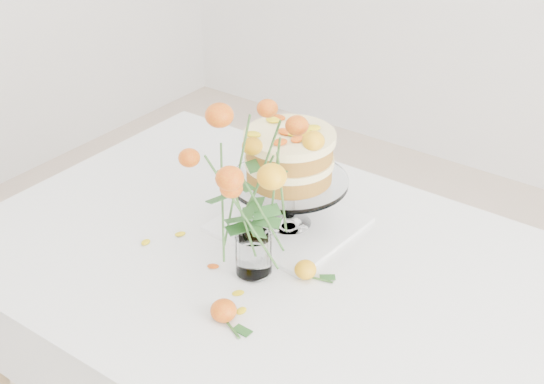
# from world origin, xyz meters

# --- Properties ---
(table) EXTENTS (1.43, 0.93, 0.76)m
(table) POSITION_xyz_m (0.00, 0.00, 0.67)
(table) COLOR tan
(table) RESTS_ON ground
(napkin) EXTENTS (0.30, 0.30, 0.01)m
(napkin) POSITION_xyz_m (-0.08, 0.13, 0.76)
(napkin) COLOR white
(napkin) RESTS_ON table
(cake_stand) EXTENTS (0.27, 0.27, 0.24)m
(cake_stand) POSITION_xyz_m (-0.08, 0.13, 0.93)
(cake_stand) COLOR silver
(cake_stand) RESTS_ON napkin
(rose_vase) EXTENTS (0.32, 0.32, 0.38)m
(rose_vase) POSITION_xyz_m (-0.04, -0.07, 0.98)
(rose_vase) COLOR silver
(rose_vase) RESTS_ON table
(loose_rose_near) EXTENTS (0.08, 0.05, 0.04)m
(loose_rose_near) POSITION_xyz_m (0.06, -0.01, 0.78)
(loose_rose_near) COLOR orange
(loose_rose_near) RESTS_ON table
(loose_rose_far) EXTENTS (0.09, 0.06, 0.04)m
(loose_rose_far) POSITION_xyz_m (0.01, -0.22, 0.78)
(loose_rose_far) COLOR red
(loose_rose_far) RESTS_ON table
(stray_petal_a) EXTENTS (0.03, 0.02, 0.00)m
(stray_petal_a) POSITION_xyz_m (-0.12, -0.10, 0.76)
(stray_petal_a) COLOR yellow
(stray_petal_a) RESTS_ON table
(stray_petal_b) EXTENTS (0.03, 0.02, 0.00)m
(stray_petal_b) POSITION_xyz_m (-0.02, -0.14, 0.76)
(stray_petal_b) COLOR yellow
(stray_petal_b) RESTS_ON table
(stray_petal_c) EXTENTS (0.03, 0.02, 0.00)m
(stray_petal_c) POSITION_xyz_m (0.02, -0.18, 0.76)
(stray_petal_c) COLOR yellow
(stray_petal_c) RESTS_ON table
(stray_petal_d) EXTENTS (0.03, 0.02, 0.00)m
(stray_petal_d) POSITION_xyz_m (-0.26, -0.05, 0.76)
(stray_petal_d) COLOR yellow
(stray_petal_d) RESTS_ON table
(stray_petal_e) EXTENTS (0.03, 0.02, 0.00)m
(stray_petal_e) POSITION_xyz_m (-0.30, -0.12, 0.76)
(stray_petal_e) COLOR yellow
(stray_petal_e) RESTS_ON table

